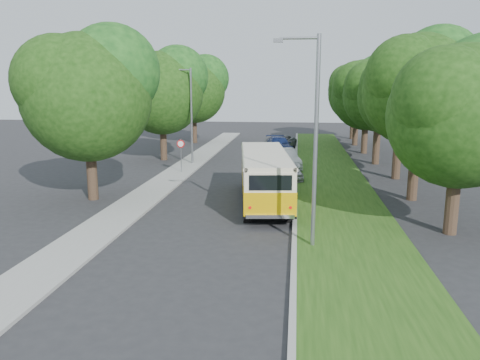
# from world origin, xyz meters

# --- Properties ---
(ground) EXTENTS (120.00, 120.00, 0.00)m
(ground) POSITION_xyz_m (0.00, 0.00, 0.00)
(ground) COLOR #28282A
(ground) RESTS_ON ground
(curb) EXTENTS (0.20, 70.00, 0.15)m
(curb) POSITION_xyz_m (3.60, 5.00, 0.07)
(curb) COLOR gray
(curb) RESTS_ON ground
(grass_verge) EXTENTS (4.50, 70.00, 0.13)m
(grass_verge) POSITION_xyz_m (5.95, 5.00, 0.07)
(grass_verge) COLOR #214612
(grass_verge) RESTS_ON ground
(sidewalk) EXTENTS (2.20, 70.00, 0.12)m
(sidewalk) POSITION_xyz_m (-4.80, 5.00, 0.06)
(sidewalk) COLOR gray
(sidewalk) RESTS_ON ground
(treeline) EXTENTS (24.27, 41.91, 9.46)m
(treeline) POSITION_xyz_m (3.15, 17.99, 5.93)
(treeline) COLOR #332319
(treeline) RESTS_ON ground
(lamppost_near) EXTENTS (1.71, 0.16, 8.00)m
(lamppost_near) POSITION_xyz_m (4.21, -2.50, 4.37)
(lamppost_near) COLOR gray
(lamppost_near) RESTS_ON ground
(lamppost_far) EXTENTS (1.71, 0.16, 7.50)m
(lamppost_far) POSITION_xyz_m (-4.70, 16.00, 4.12)
(lamppost_far) COLOR gray
(lamppost_far) RESTS_ON ground
(warning_sign) EXTENTS (0.56, 0.10, 2.50)m
(warning_sign) POSITION_xyz_m (-4.50, 11.98, 1.71)
(warning_sign) COLOR gray
(warning_sign) RESTS_ON ground
(vintage_bus) EXTENTS (3.56, 9.60, 2.79)m
(vintage_bus) POSITION_xyz_m (1.95, 4.27, 1.39)
(vintage_bus) COLOR #E4AD07
(vintage_bus) RESTS_ON ground
(car_silver) EXTENTS (2.46, 4.14, 1.32)m
(car_silver) POSITION_xyz_m (3.00, 10.91, 0.66)
(car_silver) COLOR silver
(car_silver) RESTS_ON ground
(car_white) EXTENTS (2.77, 4.81, 1.50)m
(car_white) POSITION_xyz_m (2.72, 14.99, 0.75)
(car_white) COLOR silver
(car_white) RESTS_ON ground
(car_blue) EXTENTS (3.00, 5.35, 1.46)m
(car_blue) POSITION_xyz_m (1.96, 23.38, 0.73)
(car_blue) COLOR navy
(car_blue) RESTS_ON ground
(car_grey) EXTENTS (3.76, 5.27, 1.33)m
(car_grey) POSITION_xyz_m (1.87, 26.24, 0.67)
(car_grey) COLOR slate
(car_grey) RESTS_ON ground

